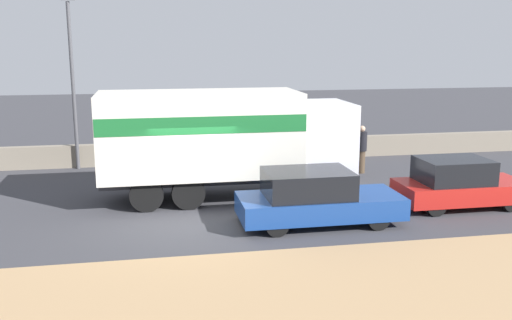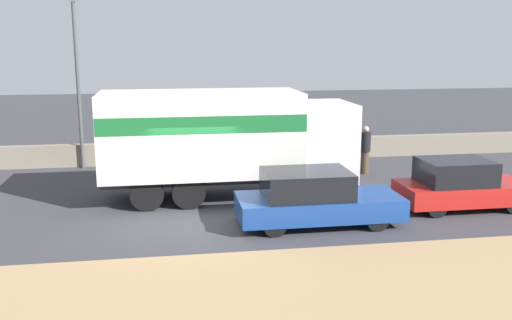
{
  "view_description": "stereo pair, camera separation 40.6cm",
  "coord_description": "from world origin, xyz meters",
  "px_view_note": "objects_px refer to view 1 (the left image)",
  "views": [
    {
      "loc": [
        -1.21,
        -15.35,
        4.96
      ],
      "look_at": [
        1.81,
        0.6,
        1.53
      ],
      "focal_mm": 40.0,
      "sensor_mm": 36.0,
      "label": 1
    },
    {
      "loc": [
        -0.81,
        -15.42,
        4.96
      ],
      "look_at": [
        1.81,
        0.6,
        1.53
      ],
      "focal_mm": 40.0,
      "sensor_mm": 36.0,
      "label": 2
    }
  ],
  "objects_px": {
    "pedestrian": "(361,149)",
    "car_hatchback": "(315,198)",
    "box_truck": "(222,136)",
    "street_lamp": "(72,70)",
    "car_sedan_second": "(458,184)"
  },
  "relations": [
    {
      "from": "street_lamp",
      "to": "pedestrian",
      "type": "distance_m",
      "value": 11.38
    },
    {
      "from": "pedestrian",
      "to": "car_hatchback",
      "type": "bearing_deg",
      "value": -121.7
    },
    {
      "from": "box_truck",
      "to": "street_lamp",
      "type": "bearing_deg",
      "value": 133.57
    },
    {
      "from": "street_lamp",
      "to": "pedestrian",
      "type": "xyz_separation_m",
      "value": [
        10.65,
        -2.74,
        -2.91
      ]
    },
    {
      "from": "box_truck",
      "to": "car_hatchback",
      "type": "xyz_separation_m",
      "value": [
        2.16,
        -3.08,
        -1.28
      ]
    },
    {
      "from": "box_truck",
      "to": "car_hatchback",
      "type": "height_order",
      "value": "box_truck"
    },
    {
      "from": "car_hatchback",
      "to": "street_lamp",
      "type": "bearing_deg",
      "value": 130.68
    },
    {
      "from": "street_lamp",
      "to": "pedestrian",
      "type": "bearing_deg",
      "value": -14.42
    },
    {
      "from": "car_sedan_second",
      "to": "box_truck",
      "type": "bearing_deg",
      "value": 161.53
    },
    {
      "from": "box_truck",
      "to": "car_sedan_second",
      "type": "xyz_separation_m",
      "value": [
        6.87,
        -2.29,
        -1.3
      ]
    },
    {
      "from": "street_lamp",
      "to": "car_sedan_second",
      "type": "xyz_separation_m",
      "value": [
        11.89,
        -7.57,
        -3.13
      ]
    },
    {
      "from": "car_hatchback",
      "to": "car_sedan_second",
      "type": "distance_m",
      "value": 4.77
    },
    {
      "from": "box_truck",
      "to": "car_hatchback",
      "type": "relative_size",
      "value": 1.77
    },
    {
      "from": "box_truck",
      "to": "car_sedan_second",
      "type": "relative_size",
      "value": 2.03
    },
    {
      "from": "pedestrian",
      "to": "car_sedan_second",
      "type": "bearing_deg",
      "value": -75.66
    }
  ]
}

